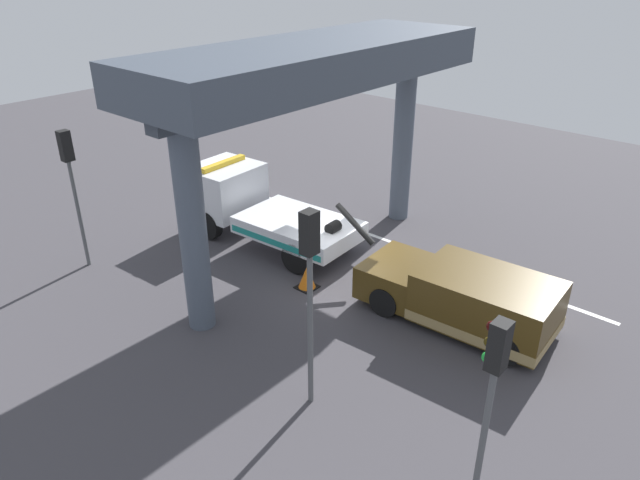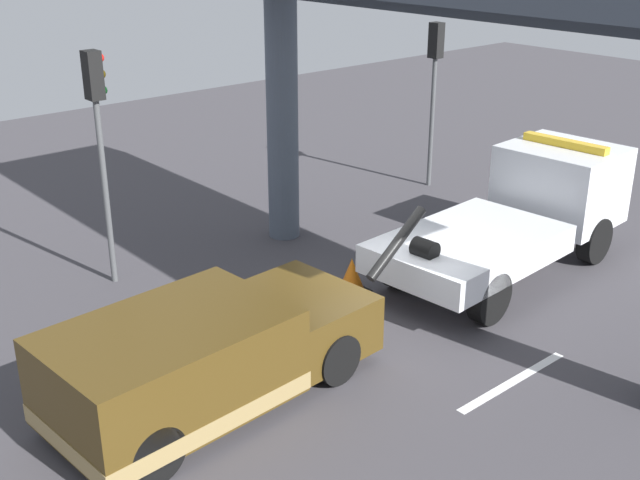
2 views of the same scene
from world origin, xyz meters
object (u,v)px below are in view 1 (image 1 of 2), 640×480
object	(u,v)px
tow_truck_white	(255,205)
traffic_light_far	(309,269)
towed_van_green	(465,298)
traffic_light_near	(493,376)
traffic_cone_orange	(307,278)
traffic_light_mid	(70,170)

from	to	relation	value
tow_truck_white	traffic_light_far	distance (m)	8.73
towed_van_green	traffic_light_near	bearing A→B (deg)	120.75
traffic_light_far	traffic_cone_orange	distance (m)	5.69
tow_truck_white	towed_van_green	size ratio (longest dim) A/B	1.37
tow_truck_white	traffic_cone_orange	size ratio (longest dim) A/B	10.40
tow_truck_white	towed_van_green	bearing A→B (deg)	-179.61
traffic_light_far	traffic_light_mid	size ratio (longest dim) A/B	1.06
traffic_light_near	traffic_cone_orange	xyz separation A→B (m)	(7.29, -3.52, -2.53)
traffic_light_far	traffic_light_mid	world-z (taller)	traffic_light_far
traffic_cone_orange	traffic_light_mid	bearing A→B (deg)	29.53
towed_van_green	traffic_light_far	size ratio (longest dim) A/B	1.15
tow_truck_white	traffic_light_near	bearing A→B (deg)	155.94
tow_truck_white	traffic_light_mid	world-z (taller)	traffic_light_mid
tow_truck_white	traffic_light_mid	size ratio (longest dim) A/B	1.68
traffic_light_far	towed_van_green	bearing A→B (deg)	-102.20
tow_truck_white	traffic_cone_orange	bearing A→B (deg)	159.45
traffic_cone_orange	traffic_light_near	bearing A→B (deg)	154.26
traffic_cone_orange	towed_van_green	bearing A→B (deg)	-162.03
tow_truck_white	traffic_light_far	bearing A→B (deg)	144.83
traffic_light_mid	traffic_cone_orange	distance (m)	7.68
traffic_light_far	traffic_light_mid	xyz separation A→B (m)	(9.50, 0.00, -0.17)
traffic_light_far	traffic_cone_orange	world-z (taller)	traffic_light_far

